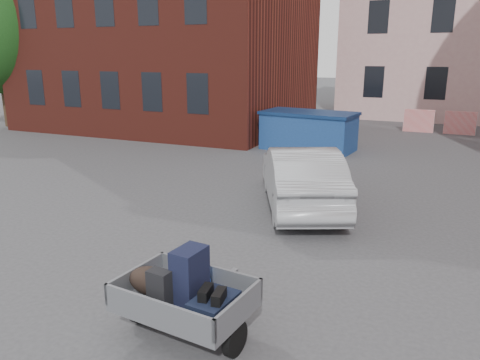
% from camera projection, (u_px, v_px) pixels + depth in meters
% --- Properties ---
extents(ground, '(120.00, 120.00, 0.00)m').
position_uv_depth(ground, '(232.00, 242.00, 8.88)').
color(ground, '#38383A').
rests_on(ground, ground).
extents(far_building, '(6.00, 6.00, 8.00)m').
position_uv_depth(far_building, '(109.00, 45.00, 34.94)').
color(far_building, maroon).
rests_on(far_building, ground).
extents(barriers, '(4.70, 0.18, 1.00)m').
position_uv_depth(barriers, '(460.00, 123.00, 20.44)').
color(barriers, red).
rests_on(barriers, ground).
extents(trailer, '(1.72, 1.89, 1.20)m').
position_uv_depth(trailer, '(184.00, 294.00, 5.78)').
color(trailer, black).
rests_on(trailer, ground).
extents(dumpster, '(3.55, 2.15, 1.41)m').
position_uv_depth(dumpster, '(308.00, 131.00, 17.15)').
color(dumpster, navy).
rests_on(dumpster, ground).
extents(silver_car, '(3.16, 4.58, 1.43)m').
position_uv_depth(silver_car, '(301.00, 177.00, 10.78)').
color(silver_car, '#9FA2A6').
rests_on(silver_car, ground).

